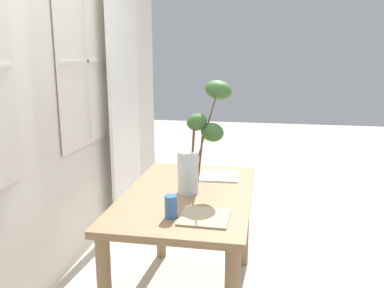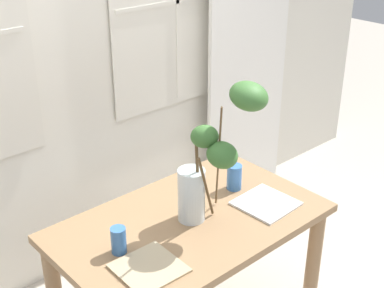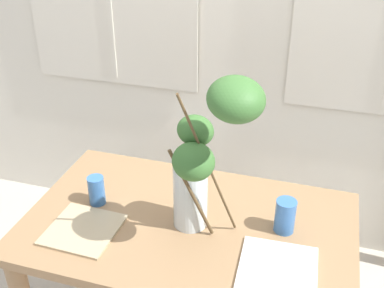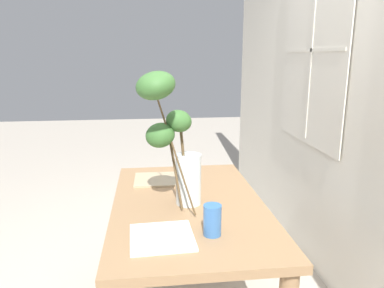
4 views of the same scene
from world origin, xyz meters
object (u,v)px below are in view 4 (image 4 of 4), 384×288
(plate_square_right, at_px, (162,237))
(vase_with_branches, at_px, (175,143))
(drinking_glass_blue_left, at_px, (184,168))
(plate_square_left, at_px, (156,179))
(drinking_glass_blue_right, at_px, (212,220))
(dining_table, at_px, (188,226))

(plate_square_right, bearing_deg, vase_with_branches, 165.13)
(drinking_glass_blue_left, bearing_deg, vase_with_branches, -10.69)
(drinking_glass_blue_left, bearing_deg, plate_square_left, -81.63)
(drinking_glass_blue_right, distance_m, plate_square_left, 0.75)
(dining_table, xyz_separation_m, vase_with_branches, (0.07, -0.07, 0.46))
(dining_table, height_order, plate_square_left, plate_square_left)
(drinking_glass_blue_right, bearing_deg, plate_square_right, -87.93)
(plate_square_right, bearing_deg, dining_table, 157.59)
(drinking_glass_blue_right, height_order, plate_square_right, drinking_glass_blue_right)
(vase_with_branches, relative_size, plate_square_right, 2.67)
(vase_with_branches, relative_size, drinking_glass_blue_left, 5.75)
(vase_with_branches, relative_size, plate_square_left, 2.74)
(drinking_glass_blue_left, distance_m, plate_square_left, 0.18)
(vase_with_branches, distance_m, plate_square_left, 0.55)
(drinking_glass_blue_right, relative_size, plate_square_right, 0.51)
(dining_table, distance_m, drinking_glass_blue_left, 0.43)
(drinking_glass_blue_left, distance_m, drinking_glass_blue_right, 0.75)
(drinking_glass_blue_left, bearing_deg, drinking_glass_blue_right, 3.62)
(drinking_glass_blue_left, height_order, drinking_glass_blue_right, drinking_glass_blue_right)
(dining_table, height_order, drinking_glass_blue_left, drinking_glass_blue_left)
(drinking_glass_blue_right, relative_size, plate_square_left, 0.52)
(vase_with_branches, bearing_deg, dining_table, 134.70)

